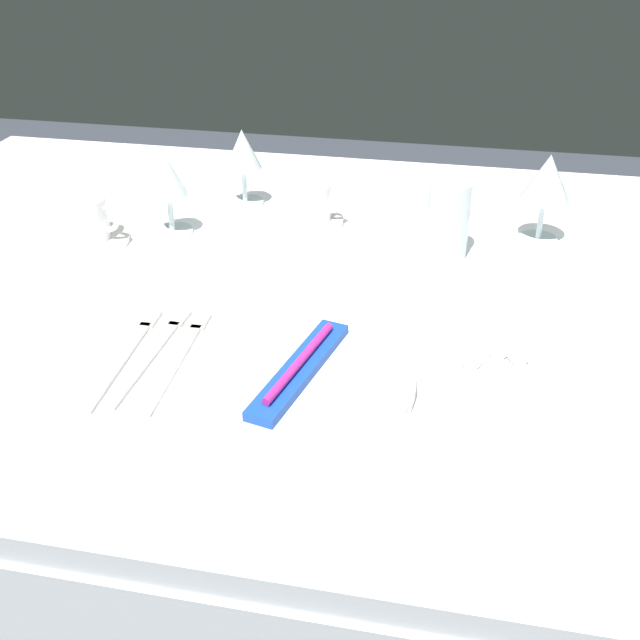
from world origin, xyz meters
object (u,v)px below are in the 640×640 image
Objects in this scene: spoon_dessert at (496,380)px; coffee_cup_left at (83,219)px; spoon_soup at (470,386)px; fork_salad at (127,352)px; fork_inner at (154,351)px; toothbrush_package at (300,368)px; wine_glass_right at (547,181)px; dinner_plate at (300,380)px; dinner_knife at (443,394)px; wine_glass_far at (243,154)px; coffee_cup_right at (308,201)px; spoon_tea at (522,387)px; wine_glass_left at (167,181)px; drink_tumbler at (447,225)px; fork_outer at (180,355)px.

spoon_dessert is 0.71m from coffee_cup_left.
fork_salad is at bearing -178.32° from spoon_soup.
spoon_soup is at bearing 0.25° from fork_inner.
wine_glass_right reaches higher than toothbrush_package.
toothbrush_package is at bearing -36.36° from coffee_cup_left.
spoon_soup is (0.20, 0.04, -0.01)m from dinner_plate.
wine_glass_far is at bearing 126.87° from dinner_knife.
wine_glass_far is at bearing 112.61° from toothbrush_package.
fork_salad is 2.16× the size of coffee_cup_right.
spoon_dessert is 0.44m from wine_glass_right.
coffee_cup_left is 0.30m from wine_glass_far.
dinner_plate reaches higher than fork_inner.
spoon_tea is 1.66× the size of wine_glass_left.
drink_tumbler is (0.15, 0.38, 0.04)m from dinner_plate.
fork_outer is 0.07m from fork_salad.
fork_salad is at bearing -161.41° from fork_inner.
wine_glass_right reaches higher than wine_glass_far.
wine_glass_right is at bearing 12.05° from coffee_cup_left.
spoon_tea is 0.69m from wine_glass_far.
wine_glass_far is 1.12× the size of drink_tumbler.
wine_glass_far is at bearing 112.61° from dinner_plate.
dinner_knife is 0.67m from coffee_cup_left.
dinner_plate is 1.22× the size of fork_inner.
wine_glass_far is at bearing 153.64° from coffee_cup_right.
drink_tumbler is (0.37, -0.15, -0.04)m from wine_glass_far.
spoon_soup is 1.47× the size of wine_glass_far.
toothbrush_package is 0.23m from spoon_dessert.
wine_glass_right reaches higher than drink_tumbler.
coffee_cup_left reaches higher than fork_outer.
dinner_knife is at bearing -26.93° from coffee_cup_left.
drink_tumbler reaches higher than fork_outer.
fork_inner is at bearing -178.58° from spoon_tea.
toothbrush_package reaches higher than dinner_knife.
wine_glass_right is (0.30, 0.47, 0.08)m from toothbrush_package.
fork_outer is at bearing 169.42° from dinner_plate.
wine_glass_left is (-0.08, 0.36, 0.09)m from fork_salad.
spoon_dessert is (0.23, 0.05, -0.01)m from dinner_plate.
wine_glass_right is 1.19× the size of drink_tumbler.
fork_inner is 2.07× the size of coffee_cup_left.
spoon_soup is 0.06m from spoon_tea.
spoon_soup is 0.03m from spoon_dessert.
spoon_tea is 0.74m from coffee_cup_left.
fork_outer is at bearing -46.91° from coffee_cup_left.
drink_tumbler is at bearing 68.88° from dinner_plate.
fork_inner is 0.37m from dinner_knife.
wine_glass_left reaches higher than spoon_dessert.
dinner_plate is at bearing -111.12° from drink_tumbler.
wine_glass_far reaches higher than wine_glass_left.
fork_outer is 0.36m from spoon_soup.
wine_glass_far is at bearing 158.41° from drink_tumbler.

